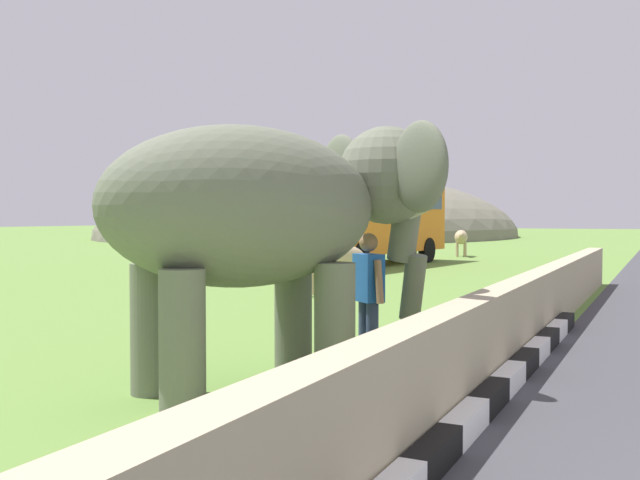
{
  "coord_description": "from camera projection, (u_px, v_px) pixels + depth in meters",
  "views": [
    {
      "loc": [
        -4.83,
        2.14,
        1.85
      ],
      "look_at": [
        2.12,
        5.56,
        1.6
      ],
      "focal_mm": 39.97,
      "sensor_mm": 36.0,
      "label": 1
    }
  ],
  "objects": [
    {
      "name": "person_handler",
      "position": [
        368.0,
        293.0,
        8.68
      ],
      "size": [
        0.5,
        0.58,
        1.66
      ],
      "color": "navy",
      "rests_on": "ground_plane"
    },
    {
      "name": "cow_mid",
      "position": [
        420.0,
        240.0,
        30.05
      ],
      "size": [
        1.8,
        1.41,
        1.23
      ],
      "color": "tan",
      "rests_on": "ground_plane"
    },
    {
      "name": "bus_orange",
      "position": [
        369.0,
        211.0,
        27.12
      ],
      "size": [
        8.8,
        3.56,
        3.5
      ],
      "color": "orange",
      "rests_on": "ground_plane"
    },
    {
      "name": "hill_east",
      "position": [
        318.0,
        236.0,
        66.79
      ],
      "size": [
        45.13,
        36.1,
        12.01
      ],
      "color": "#6E6A5A",
      "rests_on": "ground_plane"
    },
    {
      "name": "cow_far",
      "position": [
        461.0,
        238.0,
        33.07
      ],
      "size": [
        1.92,
        1.0,
        1.23
      ],
      "color": "tan",
      "rests_on": "ground_plane"
    },
    {
      "name": "cow_near",
      "position": [
        332.0,
        258.0,
        16.71
      ],
      "size": [
        1.54,
        1.71,
        1.23
      ],
      "color": "tan",
      "rests_on": "ground_plane"
    },
    {
      "name": "elephant",
      "position": [
        274.0,
        211.0,
        7.65
      ],
      "size": [
        3.95,
        3.53,
        2.92
      ],
      "color": "#676D59",
      "rests_on": "ground_plane"
    },
    {
      "name": "barrier_parapet",
      "position": [
        461.0,
        355.0,
        6.97
      ],
      "size": [
        28.0,
        0.36,
        1.0
      ],
      "primitive_type": "cube",
      "color": "tan",
      "rests_on": "ground_plane"
    },
    {
      "name": "striped_curb",
      "position": [
        413.0,
        477.0,
        4.74
      ],
      "size": [
        16.2,
        0.2,
        0.24
      ],
      "color": "white",
      "rests_on": "ground_plane"
    }
  ]
}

